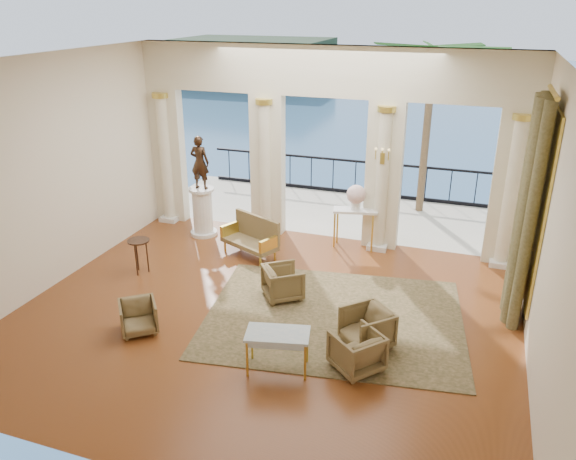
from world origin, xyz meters
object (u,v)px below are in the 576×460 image
at_px(armchair_b, 367,326).
at_px(side_table, 139,245).
at_px(armchair_d, 283,281).
at_px(statue, 200,162).
at_px(armchair_a, 138,315).
at_px(console_table, 355,216).
at_px(pedestal, 203,212).
at_px(settee, 252,236).
at_px(game_table, 278,337).
at_px(armchair_c, 357,349).

distance_m(armchair_b, side_table, 5.21).
height_order(armchair_d, statue, statue).
bearing_deg(armchair_a, console_table, 21.81).
distance_m(pedestal, console_table, 3.72).
bearing_deg(settee, game_table, -38.06).
bearing_deg(armchair_d, settee, 2.38).
relative_size(armchair_b, settee, 0.50).
bearing_deg(armchair_a, settee, 41.41).
relative_size(settee, statue, 1.16).
distance_m(armchair_b, armchair_d, 2.16).
bearing_deg(armchair_a, armchair_d, 6.64).
bearing_deg(armchair_b, armchair_c, -46.72).
height_order(armchair_d, game_table, armchair_d).
bearing_deg(armchair_a, armchair_c, -35.53).
bearing_deg(game_table, pedestal, 115.51).
xyz_separation_m(armchair_a, armchair_c, (3.83, 0.19, 0.04)).
height_order(settee, side_table, settee).
xyz_separation_m(settee, console_table, (2.08, 1.16, 0.34)).
height_order(console_table, side_table, console_table).
xyz_separation_m(game_table, console_table, (0.07, 5.00, 0.18)).
relative_size(armchair_c, side_table, 0.95).
bearing_deg(settee, armchair_c, -22.90).
xyz_separation_m(armchair_d, pedestal, (-2.92, 2.35, 0.22)).
bearing_deg(side_table, game_table, -29.63).
bearing_deg(armchair_a, pedestal, 64.04).
relative_size(settee, game_table, 1.38).
xyz_separation_m(armchair_b, armchair_c, (-0.02, -0.70, -0.01)).
bearing_deg(pedestal, armchair_a, -77.62).
xyz_separation_m(settee, game_table, (2.02, -3.84, 0.15)).
height_order(armchair_c, settee, settee).
xyz_separation_m(armchair_b, settee, (-3.19, 2.72, 0.08)).
distance_m(settee, pedestal, 1.76).
bearing_deg(game_table, side_table, 137.40).
xyz_separation_m(armchair_a, game_table, (2.67, -0.23, 0.29)).
xyz_separation_m(armchair_d, game_table, (0.70, -2.20, 0.24)).
xyz_separation_m(armchair_c, armchair_d, (-1.85, 1.78, 0.00)).
bearing_deg(statue, settee, 155.08).
distance_m(armchair_c, console_table, 4.73).
bearing_deg(statue, armchair_d, 140.23).
xyz_separation_m(game_table, statue, (-3.62, 4.55, 1.24)).
xyz_separation_m(armchair_b, armchair_d, (-1.87, 1.08, -0.01)).
distance_m(armchair_a, armchair_d, 2.79).
distance_m(armchair_d, settee, 2.10).
distance_m(settee, console_table, 2.41).
distance_m(console_table, side_table, 4.85).
height_order(armchair_b, settee, settee).
bearing_deg(pedestal, settee, -23.93).
height_order(armchair_b, pedestal, pedestal).
distance_m(game_table, console_table, 5.00).
relative_size(armchair_c, settee, 0.48).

